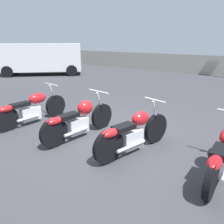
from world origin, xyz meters
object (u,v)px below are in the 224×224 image
Objects in this scene: motorcycle_slot_1 at (79,120)px; motorcycle_slot_3 at (222,155)px; parked_van at (41,58)px; motorcycle_slot_0 at (31,109)px; motorcycle_slot_2 at (133,133)px.

motorcycle_slot_1 is 1.02× the size of motorcycle_slot_3.
motorcycle_slot_0 is at bearing 7.85° from parked_van.
motorcycle_slot_3 is 0.42× the size of parked_van.
motorcycle_slot_1 is 0.43× the size of parked_van.
motorcycle_slot_1 is at bearing 7.34° from motorcycle_slot_0.
motorcycle_slot_0 reaches higher than motorcycle_slot_3.
motorcycle_slot_2 is 11.91m from parked_van.
motorcycle_slot_1 reaches higher than motorcycle_slot_3.
motorcycle_slot_3 is at bearing 10.80° from motorcycle_slot_1.
parked_van is (-10.49, 5.61, 0.69)m from motorcycle_slot_2.
motorcycle_slot_3 is 13.33m from parked_van.
motorcycle_slot_0 is at bearing -175.12° from motorcycle_slot_3.
motorcycle_slot_1 is at bearing -161.78° from motorcycle_slot_2.
motorcycle_slot_3 is at bearing 18.83° from motorcycle_slot_2.
motorcycle_slot_1 is at bearing -174.83° from motorcycle_slot_3.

